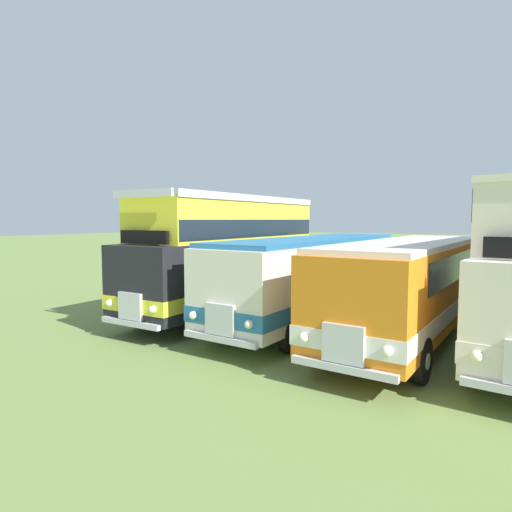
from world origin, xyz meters
TOP-DOWN VIEW (x-y plane):
  - bus_first_in_row at (-12.11, 0.18)m, footprint 2.78×10.23m
  - bus_second_in_row at (-8.65, 0.35)m, footprint 2.76×10.57m
  - bus_third_in_row at (-5.19, -0.16)m, footprint 2.78×10.35m

SIDE VIEW (x-z plane):
  - bus_third_in_row at x=-5.19m, z-range 0.26..3.25m
  - bus_second_in_row at x=-8.65m, z-range 0.26..3.25m
  - bus_first_in_row at x=-12.11m, z-range 0.10..4.62m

